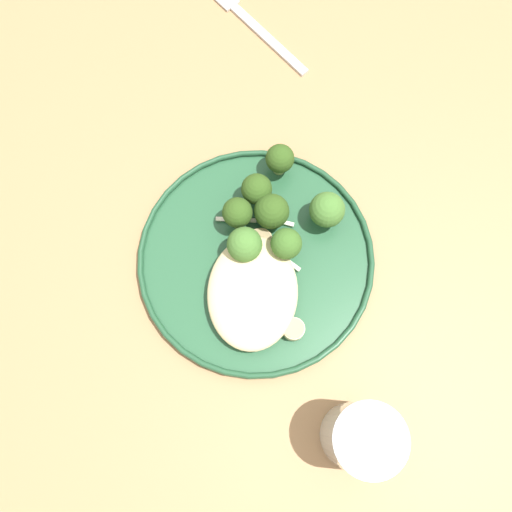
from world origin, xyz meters
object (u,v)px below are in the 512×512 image
(seared_scallop_half_hidden, at_px, (272,314))
(dinner_fork, at_px, (256,28))
(broccoli_floret_split_head, at_px, (272,212))
(broccoli_floret_rear_charred, at_px, (327,210))
(seared_scallop_center_golden, at_px, (243,330))
(seared_scallop_large_seared, at_px, (260,241))
(water_glass, at_px, (360,437))
(broccoli_floret_front_edge, at_px, (257,189))
(seared_scallop_rear_pale, at_px, (240,313))
(broccoli_floret_right_tilted, at_px, (245,245))
(broccoli_floret_beside_noodles, at_px, (280,159))
(dinner_plate, at_px, (256,259))
(broccoli_floret_center_pile, at_px, (286,244))
(seared_scallop_on_noodles, at_px, (255,293))
(seared_scallop_tiny_bay, at_px, (260,258))
(seared_scallop_front_small, at_px, (293,329))
(broccoli_floret_tall_stalk, at_px, (237,213))

(seared_scallop_half_hidden, distance_m, dinner_fork, 0.42)
(broccoli_floret_split_head, relative_size, broccoli_floret_rear_charred, 1.02)
(seared_scallop_center_golden, xyz_separation_m, seared_scallop_large_seared, (-0.11, 0.01, -0.00))
(seared_scallop_center_golden, relative_size, water_glass, 0.34)
(broccoli_floret_front_edge, bearing_deg, seared_scallop_rear_pale, -4.43)
(seared_scallop_center_golden, height_order, dinner_fork, seared_scallop_center_golden)
(broccoli_floret_front_edge, distance_m, broccoli_floret_right_tilted, 0.07)
(seared_scallop_half_hidden, distance_m, seared_scallop_rear_pale, 0.04)
(broccoli_floret_front_edge, xyz_separation_m, broccoli_floret_beside_noodles, (-0.04, 0.03, -0.00))
(broccoli_floret_rear_charred, relative_size, dinner_fork, 0.37)
(dinner_plate, distance_m, water_glass, 0.24)
(broccoli_floret_center_pile, height_order, water_glass, water_glass)
(seared_scallop_on_noodles, bearing_deg, broccoli_floret_front_edge, -177.40)
(dinner_plate, bearing_deg, broccoli_floret_center_pile, 104.20)
(dinner_fork, bearing_deg, seared_scallop_rear_pale, 0.58)
(broccoli_floret_front_edge, height_order, water_glass, water_glass)
(broccoli_floret_center_pile, distance_m, broccoli_floret_right_tilted, 0.05)
(seared_scallop_tiny_bay, height_order, seared_scallop_large_seared, seared_scallop_tiny_bay)
(dinner_plate, relative_size, seared_scallop_large_seared, 9.92)
(seared_scallop_front_small, distance_m, dinner_fork, 0.43)
(broccoli_floret_beside_noodles, bearing_deg, broccoli_floret_center_pile, 6.20)
(broccoli_floret_center_pile, relative_size, broccoli_floret_beside_noodles, 1.16)
(seared_scallop_half_hidden, bearing_deg, broccoli_floret_split_head, -176.42)
(seared_scallop_on_noodles, xyz_separation_m, broccoli_floret_tall_stalk, (-0.09, -0.03, 0.02))
(seared_scallop_on_noodles, bearing_deg, broccoli_floret_rear_charred, 141.90)
(broccoli_floret_beside_noodles, bearing_deg, dinner_fork, -169.29)
(seared_scallop_on_noodles, bearing_deg, broccoli_floret_beside_noodles, 172.90)
(seared_scallop_center_golden, xyz_separation_m, seared_scallop_rear_pale, (-0.02, -0.01, -0.00))
(dinner_plate, height_order, water_glass, water_glass)
(broccoli_floret_rear_charred, height_order, broccoli_floret_right_tilted, broccoli_floret_right_tilted)
(broccoli_floret_beside_noodles, relative_size, water_glass, 0.47)
(water_glass, bearing_deg, seared_scallop_half_hidden, -142.90)
(broccoli_floret_beside_noodles, relative_size, dinner_fork, 0.34)
(seared_scallop_on_noodles, relative_size, broccoli_floret_split_head, 0.58)
(broccoli_floret_split_head, height_order, dinner_fork, broccoli_floret_split_head)
(dinner_plate, bearing_deg, seared_scallop_front_small, 28.86)
(dinner_plate, relative_size, water_glass, 2.76)
(seared_scallop_rear_pale, relative_size, seared_scallop_front_small, 1.30)
(seared_scallop_on_noodles, height_order, broccoli_floret_center_pile, broccoli_floret_center_pile)
(seared_scallop_rear_pale, distance_m, broccoli_floret_tall_stalk, 0.12)
(seared_scallop_half_hidden, bearing_deg, broccoli_floret_tall_stalk, -157.38)
(seared_scallop_center_golden, distance_m, broccoli_floret_tall_stalk, 0.14)
(broccoli_floret_tall_stalk, relative_size, broccoli_floret_center_pile, 0.97)
(broccoli_floret_tall_stalk, distance_m, broccoli_floret_split_head, 0.04)
(seared_scallop_tiny_bay, relative_size, seared_scallop_front_small, 0.96)
(dinner_plate, height_order, broccoli_floret_split_head, broccoli_floret_split_head)
(seared_scallop_center_golden, xyz_separation_m, broccoli_floret_tall_stalk, (-0.14, -0.02, 0.02))
(broccoli_floret_rear_charred, relative_size, broccoli_floret_beside_noodles, 1.08)
(seared_scallop_large_seared, height_order, broccoli_floret_split_head, broccoli_floret_split_head)
(seared_scallop_half_hidden, distance_m, broccoli_floret_rear_charred, 0.14)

